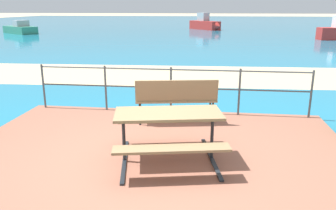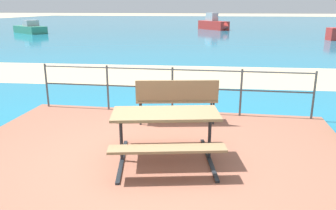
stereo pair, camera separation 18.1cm
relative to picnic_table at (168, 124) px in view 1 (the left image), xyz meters
The scene contains 9 objects.
ground_plane 0.69m from the picnic_table, behind, with size 240.00×240.00×0.00m, color tan.
patio_paving 0.66m from the picnic_table, behind, with size 6.40×5.20×0.06m, color #935B47.
sea_water 40.02m from the picnic_table, 90.37° to the left, with size 90.00×90.00×0.01m, color teal.
beach_strip 7.06m from the picnic_table, 92.08° to the left, with size 54.00×3.83×0.01m, color tan.
picnic_table is the anchor object (origin of this frame).
park_bench 1.73m from the picnic_table, 91.98° to the left, with size 1.66×0.70×0.91m.
railing_fence 2.47m from the picnic_table, 95.93° to the left, with size 5.94×0.04×1.01m.
boat_near 32.08m from the picnic_table, 90.32° to the left, with size 3.53×3.99×1.70m.
boat_far 29.52m from the picnic_table, 124.00° to the left, with size 4.07×3.34×1.16m.
Camera 1 is at (0.86, -4.77, 2.32)m, focal length 36.47 mm.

